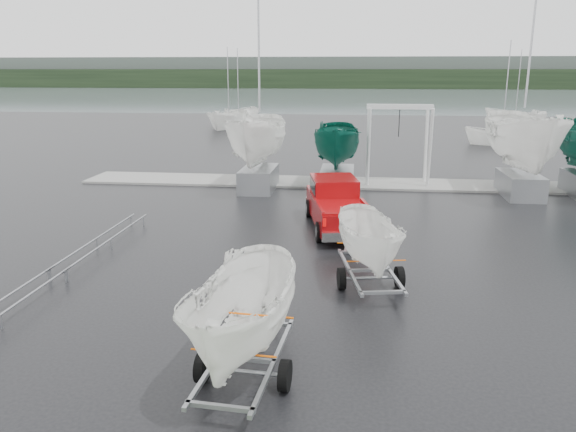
{
  "coord_description": "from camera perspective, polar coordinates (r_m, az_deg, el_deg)",
  "views": [
    {
      "loc": [
        -0.8,
        -15.99,
        5.79
      ],
      "look_at": [
        -2.87,
        1.47,
        1.2
      ],
      "focal_mm": 35.0,
      "sensor_mm": 36.0,
      "label": 1
    }
  ],
  "objects": [
    {
      "name": "ground_plane",
      "position": [
        17.02,
        9.1,
        -5.44
      ],
      "size": [
        120.0,
        120.0,
        0.0
      ],
      "primitive_type": "plane",
      "color": "black",
      "rests_on": "ground"
    },
    {
      "name": "lake",
      "position": [
        116.14,
        7.32,
        11.65
      ],
      "size": [
        300.0,
        300.0,
        0.0
      ],
      "primitive_type": "plane",
      "color": "slate",
      "rests_on": "ground"
    },
    {
      "name": "dock",
      "position": [
        29.56,
        8.21,
        3.29
      ],
      "size": [
        30.0,
        3.0,
        0.12
      ],
      "primitive_type": "cube",
      "color": "gray",
      "rests_on": "ground"
    },
    {
      "name": "treeline",
      "position": [
        186.01,
        7.23,
        13.66
      ],
      "size": [
        300.0,
        8.0,
        6.0
      ],
      "primitive_type": "cube",
      "color": "black",
      "rests_on": "ground"
    },
    {
      "name": "far_hill",
      "position": [
        193.99,
        7.24,
        14.29
      ],
      "size": [
        300.0,
        6.0,
        10.0
      ],
      "primitive_type": "cube",
      "color": "#4C5651",
      "rests_on": "ground"
    },
    {
      "name": "pickup_truck",
      "position": [
        21.31,
        4.91,
        1.38
      ],
      "size": [
        2.76,
        5.57,
        1.77
      ],
      "rotation": [
        0.0,
        0.0,
        0.19
      ],
      "color": "maroon",
      "rests_on": "ground"
    },
    {
      "name": "trailer_hitched",
      "position": [
        15.09,
        8.53,
        1.73
      ],
      "size": [
        1.88,
        3.76,
        4.52
      ],
      "rotation": [
        0.0,
        0.0,
        0.19
      ],
      "color": "gray",
      "rests_on": "ground"
    },
    {
      "name": "trailer_parked",
      "position": [
        10.15,
        -4.56,
        -2.86
      ],
      "size": [
        1.85,
        3.68,
        5.07
      ],
      "rotation": [
        0.0,
        0.0,
        -0.08
      ],
      "color": "gray",
      "rests_on": "ground"
    },
    {
      "name": "boat_hoist",
      "position": [
        29.24,
        11.18,
        8.23
      ],
      "size": [
        3.3,
        2.18,
        4.12
      ],
      "color": "silver",
      "rests_on": "ground"
    },
    {
      "name": "keelboat_0",
      "position": [
        27.44,
        -3.09,
        11.23
      ],
      "size": [
        2.62,
        3.2,
        10.79
      ],
      "color": "gray",
      "rests_on": "ground"
    },
    {
      "name": "keelboat_1",
      "position": [
        27.3,
        5.15,
        9.74
      ],
      "size": [
        2.22,
        3.2,
        6.99
      ],
      "color": "gray",
      "rests_on": "ground"
    },
    {
      "name": "keelboat_2",
      "position": [
        28.11,
        23.29,
        11.09
      ],
      "size": [
        2.9,
        3.2,
        11.09
      ],
      "color": "gray",
      "rests_on": "ground"
    },
    {
      "name": "mast_rack_0",
      "position": [
        19.63,
        -18.23,
        -2.21
      ],
      "size": [
        0.56,
        6.5,
        0.06
      ],
      "rotation": [
        0.0,
        0.0,
        1.57
      ],
      "color": "gray",
      "rests_on": "ground"
    },
    {
      "name": "moored_boat_0",
      "position": [
        61.59,
        -5.01,
        9.19
      ],
      "size": [
        3.54,
        3.58,
        11.65
      ],
      "rotation": [
        0.0,
        0.0,
        2.8
      ],
      "color": "white",
      "rests_on": "ground"
    },
    {
      "name": "moored_boat_1",
      "position": [
        58.85,
        -5.99,
        8.91
      ],
      "size": [
        3.41,
        3.47,
        11.96
      ],
      "rotation": [
        0.0,
        0.0,
        6.13
      ],
      "color": "white",
      "rests_on": "ground"
    },
    {
      "name": "moored_boat_2",
      "position": [
        47.96,
        20.83,
        6.76
      ],
      "size": [
        2.38,
        2.33,
        10.89
      ],
      "rotation": [
        0.0,
        0.0,
        4.64
      ],
      "color": "white",
      "rests_on": "ground"
    },
    {
      "name": "moored_boat_3",
      "position": [
        68.78,
        22.02,
        8.76
      ],
      "size": [
        3.1,
        3.06,
        11.29
      ],
      "rotation": [
        0.0,
        0.0,
        4.44
      ],
      "color": "white",
      "rests_on": "ground"
    }
  ]
}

